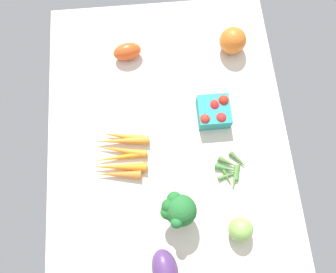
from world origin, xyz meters
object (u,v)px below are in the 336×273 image
at_px(carrot_bunch, 120,155).
at_px(eggplant, 165,270).
at_px(heirloom_tomato_orange, 233,41).
at_px(berry_basket, 214,111).
at_px(roma_tomato, 127,52).
at_px(okra_pile, 232,169).
at_px(heirloom_tomato_green, 241,229).
at_px(broccoli_head, 178,210).

bearing_deg(carrot_bunch, eggplant, 17.99).
bearing_deg(heirloom_tomato_orange, berry_basket, -20.82).
distance_m(heirloom_tomato_orange, eggplant, 0.75).
xyz_separation_m(roma_tomato, okra_pile, (0.43, 0.30, -0.02)).
bearing_deg(heirloom_tomato_orange, carrot_bunch, -48.24).
relative_size(berry_basket, eggplant, 0.91).
bearing_deg(heirloom_tomato_green, berry_basket, -175.62).
xyz_separation_m(berry_basket, okra_pile, (0.19, 0.03, -0.02)).
xyz_separation_m(heirloom_tomato_green, berry_basket, (-0.36, -0.03, -0.00)).
distance_m(berry_basket, broccoli_head, 0.33).
xyz_separation_m(carrot_bunch, heirloom_tomato_orange, (-0.35, 0.40, 0.03)).
distance_m(heirloom_tomato_green, carrot_bunch, 0.42).
xyz_separation_m(heirloom_tomato_orange, broccoli_head, (0.54, -0.24, 0.03)).
bearing_deg(berry_basket, carrot_bunch, -69.92).
height_order(berry_basket, eggplant, eggplant).
bearing_deg(carrot_bunch, berry_basket, 110.08).
bearing_deg(heirloom_tomato_orange, eggplant, -22.39).
relative_size(carrot_bunch, roma_tomato, 1.94).
bearing_deg(roma_tomato, broccoli_head, -87.40).
bearing_deg(eggplant, heirloom_tomato_green, -78.63).
height_order(heirloom_tomato_orange, broccoli_head, broccoli_head).
height_order(carrot_bunch, okra_pile, carrot_bunch).
relative_size(carrot_bunch, heirloom_tomato_orange, 2.04).
bearing_deg(okra_pile, carrot_bunch, -102.33).
bearing_deg(eggplant, berry_basket, -33.44).
xyz_separation_m(eggplant, okra_pile, (-0.27, 0.23, -0.03)).
xyz_separation_m(berry_basket, eggplant, (0.45, -0.19, 0.00)).
xyz_separation_m(broccoli_head, okra_pile, (-0.11, 0.18, -0.07)).
distance_m(eggplant, roma_tomato, 0.70).
xyz_separation_m(carrot_bunch, eggplant, (0.34, 0.11, 0.02)).
bearing_deg(broccoli_head, eggplant, -17.94).
bearing_deg(roma_tomato, okra_pile, -65.02).
bearing_deg(heirloom_tomato_orange, okra_pile, -7.77).
relative_size(heirloom_tomato_orange, roma_tomato, 0.95).
bearing_deg(heirloom_tomato_orange, heirloom_tomato_green, -6.07).
bearing_deg(okra_pile, roma_tomato, -145.16).
distance_m(carrot_bunch, eggplant, 0.36).
xyz_separation_m(eggplant, roma_tomato, (-0.69, -0.07, -0.01)).
relative_size(heirloom_tomato_green, carrot_bunch, 0.39).
relative_size(berry_basket, heirloom_tomato_orange, 1.12).
distance_m(heirloom_tomato_orange, okra_pile, 0.43).
bearing_deg(okra_pile, broccoli_head, -57.62).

